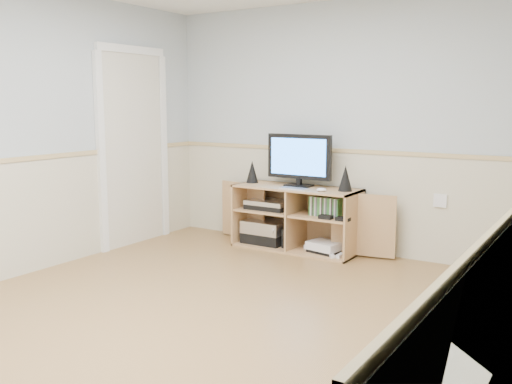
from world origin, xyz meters
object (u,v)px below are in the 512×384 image
Objects in this scene: monitor at (299,158)px; keyboard at (294,189)px; media_cabinet at (299,217)px; game_consoles at (325,247)px.

monitor is 2.44× the size of keyboard.
media_cabinet is at bearing 90.00° from monitor.
monitor is at bearing 108.18° from keyboard.
keyboard is (0.05, -0.19, -0.28)m from monitor.
media_cabinet is 4.40× the size of game_consoles.
game_consoles is (0.33, -0.07, -0.26)m from media_cabinet.
monitor reaches higher than game_consoles.
media_cabinet is 0.61m from monitor.
media_cabinet is 6.99× the size of keyboard.
keyboard is 0.63× the size of game_consoles.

